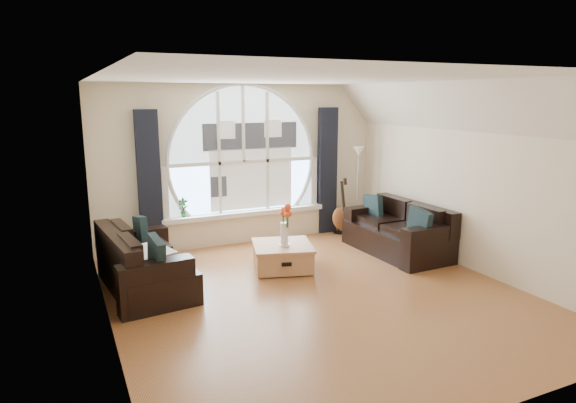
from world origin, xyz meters
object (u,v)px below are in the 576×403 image
at_px(floor_lamp, 358,190).
at_px(potted_plant, 183,207).
at_px(vase_flowers, 284,220).
at_px(coffee_chest, 282,255).
at_px(guitar, 341,206).
at_px(sofa_left, 145,260).
at_px(sofa_right, 397,229).

xyz_separation_m(floor_lamp, potted_plant, (-3.17, 0.30, -0.09)).
height_order(vase_flowers, potted_plant, vase_flowers).
relative_size(coffee_chest, guitar, 0.80).
bearing_deg(potted_plant, vase_flowers, -56.89).
distance_m(sofa_left, coffee_chest, 1.97).
bearing_deg(guitar, floor_lamp, -4.94).
bearing_deg(sofa_left, potted_plant, 53.86).
distance_m(vase_flowers, guitar, 2.25).
bearing_deg(vase_flowers, sofa_right, 0.60).
bearing_deg(vase_flowers, guitar, 37.72).
height_order(guitar, potted_plant, guitar).
bearing_deg(guitar, potted_plant, 172.63).
xyz_separation_m(sofa_right, coffee_chest, (-1.99, 0.07, -0.19)).
bearing_deg(guitar, sofa_left, -163.26).
bearing_deg(floor_lamp, vase_flowers, -147.25).
distance_m(sofa_right, potted_plant, 3.49).
bearing_deg(sofa_left, floor_lamp, 10.46).
relative_size(sofa_left, guitar, 1.68).
xyz_separation_m(coffee_chest, vase_flowers, (-0.01, -0.09, 0.56)).
height_order(sofa_left, coffee_chest, sofa_left).
height_order(sofa_left, potted_plant, potted_plant).
relative_size(sofa_left, floor_lamp, 1.12).
xyz_separation_m(sofa_left, potted_plant, (0.87, 1.52, 0.31)).
distance_m(floor_lamp, guitar, 0.43).
bearing_deg(coffee_chest, guitar, 52.25).
bearing_deg(potted_plant, sofa_left, -119.78).
xyz_separation_m(sofa_right, vase_flowers, (-2.00, -0.02, 0.36)).
bearing_deg(potted_plant, coffee_chest, -55.04).
height_order(coffee_chest, floor_lamp, floor_lamp).
bearing_deg(sofa_left, coffee_chest, -7.34).
relative_size(vase_flowers, floor_lamp, 0.44).
distance_m(sofa_left, sofa_right, 3.95).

